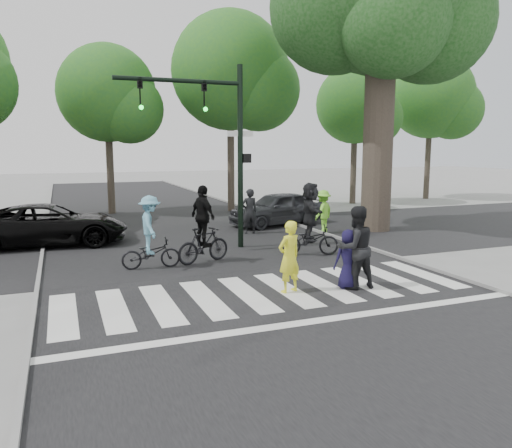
{
  "coord_description": "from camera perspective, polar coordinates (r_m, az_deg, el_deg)",
  "views": [
    {
      "loc": [
        -4.4,
        -9.46,
        3.38
      ],
      "look_at": [
        0.5,
        3.0,
        1.3
      ],
      "focal_mm": 35.0,
      "sensor_mm": 36.0,
      "label": 1
    }
  ],
  "objects": [
    {
      "name": "pedestrian_adult",
      "position": [
        12.13,
        11.32,
        -2.66
      ],
      "size": [
        0.97,
        0.76,
        2.0
      ],
      "primitive_type": "imported",
      "rotation": [
        0.0,
        0.0,
        3.14
      ],
      "color": "black",
      "rests_on": "ground"
    },
    {
      "name": "ground",
      "position": [
        10.97,
        3.35,
        -9.13
      ],
      "size": [
        120.0,
        120.0,
        0.0
      ],
      "primitive_type": "plane",
      "color": "gray",
      "rests_on": "ground"
    },
    {
      "name": "bg_tree_5",
      "position": [
        34.75,
        19.93,
        13.24
      ],
      "size": [
        5.67,
        5.4,
        9.3
      ],
      "color": "brown",
      "rests_on": "ground"
    },
    {
      "name": "traffic_signal",
      "position": [
        16.38,
        -4.66,
        10.62
      ],
      "size": [
        4.45,
        0.29,
        6.0
      ],
      "color": "black",
      "rests_on": "ground"
    },
    {
      "name": "bg_tree_3",
      "position": [
        26.46,
        -2.15,
        16.56
      ],
      "size": [
        6.3,
        6.0,
        10.2
      ],
      "color": "brown",
      "rests_on": "ground"
    },
    {
      "name": "cyclist_mid",
      "position": [
        14.64,
        -6.04,
        -0.82
      ],
      "size": [
        1.81,
        1.15,
        2.28
      ],
      "color": "black",
      "rests_on": "ground"
    },
    {
      "name": "bystander_hivis",
      "position": [
        19.78,
        7.65,
        1.41
      ],
      "size": [
        1.27,
        1.12,
        1.71
      ],
      "primitive_type": "imported",
      "rotation": [
        0.0,
        0.0,
        3.7
      ],
      "color": "#85EC3A",
      "rests_on": "ground"
    },
    {
      "name": "pedestrian_child",
      "position": [
        12.16,
        10.54,
        -3.96
      ],
      "size": [
        0.77,
        0.56,
        1.44
      ],
      "primitive_type": "imported",
      "rotation": [
        0.0,
        0.0,
        2.98
      ],
      "color": "black",
      "rests_on": "ground"
    },
    {
      "name": "curb_left",
      "position": [
        14.85,
        -23.48,
        -4.87
      ],
      "size": [
        0.1,
        70.0,
        0.1
      ],
      "primitive_type": "cube",
      "color": "gray",
      "rests_on": "ground"
    },
    {
      "name": "cyclist_left",
      "position": [
        14.17,
        -11.97,
        -1.49
      ],
      "size": [
        1.65,
        1.08,
        2.05
      ],
      "color": "black",
      "rests_on": "ground"
    },
    {
      "name": "road_stem",
      "position": [
        15.49,
        -4.44,
        -3.78
      ],
      "size": [
        10.0,
        70.0,
        0.01
      ],
      "primitive_type": "cube",
      "color": "black",
      "rests_on": "ground"
    },
    {
      "name": "car_suv",
      "position": [
        18.6,
        -22.53,
        -0.07
      ],
      "size": [
        5.35,
        2.76,
        1.44
      ],
      "primitive_type": "imported",
      "rotation": [
        0.0,
        0.0,
        1.5
      ],
      "color": "black",
      "rests_on": "ground"
    },
    {
      "name": "car_grey",
      "position": [
        21.64,
        2.41,
        1.79
      ],
      "size": [
        4.56,
        2.59,
        1.46
      ],
      "primitive_type": "imported",
      "rotation": [
        0.0,
        0.0,
        -1.36
      ],
      "color": "#333439",
      "rests_on": "ground"
    },
    {
      "name": "pedestrian_woman",
      "position": [
        11.63,
        3.82,
        -3.76
      ],
      "size": [
        0.71,
        0.57,
        1.7
      ],
      "primitive_type": "imported",
      "rotation": [
        0.0,
        0.0,
        3.45
      ],
      "color": "#F7F82E",
      "rests_on": "ground"
    },
    {
      "name": "bg_tree_2",
      "position": [
        26.32,
        -16.08,
        13.72
      ],
      "size": [
        5.04,
        4.8,
        8.4
      ],
      "color": "brown",
      "rests_on": "ground"
    },
    {
      "name": "curb_right",
      "position": [
        17.59,
        11.49,
        -2.26
      ],
      "size": [
        0.1,
        70.0,
        0.1
      ],
      "primitive_type": "cube",
      "color": "gray",
      "rests_on": "ground"
    },
    {
      "name": "crosswalk",
      "position": [
        11.54,
        1.96,
        -8.16
      ],
      "size": [
        10.0,
        3.85,
        0.01
      ],
      "color": "silver",
      "rests_on": "ground"
    },
    {
      "name": "bystander_dark",
      "position": [
        19.48,
        -0.76,
        1.46
      ],
      "size": [
        0.66,
        0.45,
        1.77
      ],
      "primitive_type": "imported",
      "rotation": [
        0.0,
        0.0,
        3.1
      ],
      "color": "black",
      "rests_on": "ground"
    },
    {
      "name": "cyclist_right",
      "position": [
        15.66,
        6.2,
        0.11
      ],
      "size": [
        1.91,
        1.77,
        2.29
      ],
      "color": "black",
      "rests_on": "ground"
    },
    {
      "name": "road_cross",
      "position": [
        18.32,
        -7.2,
        -1.85
      ],
      "size": [
        70.0,
        10.0,
        0.01
      ],
      "primitive_type": "cube",
      "color": "black",
      "rests_on": "ground"
    },
    {
      "name": "bg_tree_4",
      "position": [
        30.6,
        11.83,
        12.87
      ],
      "size": [
        4.83,
        4.6,
        8.15
      ],
      "color": "brown",
      "rests_on": "ground"
    }
  ]
}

